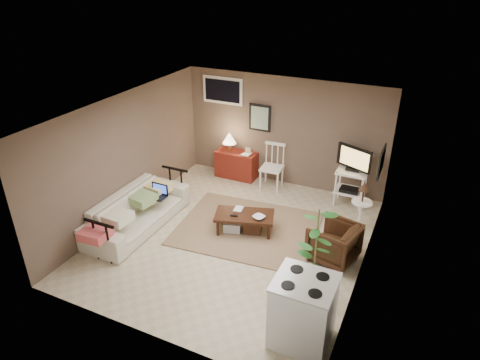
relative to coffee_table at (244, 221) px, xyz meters
The scene contains 20 objects.
floor 0.36m from the coffee_table, 106.54° to the right, with size 5.00×5.00×0.00m, color #C1B293.
art_back 2.60m from the coffee_table, 106.00° to the left, with size 0.50×0.03×0.60m, color black.
art_right 2.62m from the coffee_table, 19.91° to the left, with size 0.03×0.60×0.45m, color black.
window 3.19m from the coffee_table, 124.82° to the left, with size 0.96×0.03×0.60m, color white.
rug 0.24m from the coffee_table, 80.73° to the left, with size 2.53×2.03×0.02m, color #8F6B53.
coffee_table is the anchor object (origin of this frame).
sofa 2.01m from the coffee_table, 160.64° to the right, with size 2.28×0.67×0.89m, color beige.
sofa_pillows 2.07m from the coffee_table, 153.18° to the right, with size 0.44×2.17×0.15m, color beige, non-canonical shape.
sofa_end_rails 1.88m from the coffee_table, 159.31° to the right, with size 0.61×2.28×0.77m, color black, non-canonical shape.
laptop 1.72m from the coffee_table, behind, with size 0.35×0.25×0.24m.
red_console 2.31m from the coffee_table, 119.27° to the left, with size 0.94×0.42×1.08m.
spindle_chair 1.90m from the coffee_table, 95.66° to the left, with size 0.48×0.48×1.00m.
tv_stand 2.44m from the coffee_table, 50.50° to the left, with size 0.72×0.49×1.27m.
side_table 2.18m from the coffee_table, 27.14° to the left, with size 0.37×0.37×1.00m.
armchair 1.69m from the coffee_table, ahead, with size 0.71×0.67×0.74m, color black.
potted_plant 2.04m from the coffee_table, 33.99° to the right, with size 0.38×0.38×1.51m.
stove 2.66m from the coffee_table, 48.85° to the right, with size 0.76×0.71×0.99m.
bowl 0.40m from the coffee_table, ahead, with size 0.21×0.05×0.21m, color #36190E.
book_table 0.37m from the coffee_table, 157.02° to the left, with size 0.15×0.02×0.21m, color #36190E.
book_console 2.26m from the coffee_table, 115.14° to the left, with size 0.18×0.02×0.25m, color #36190E.
Camera 1 is at (2.83, -5.77, 4.47)m, focal length 32.00 mm.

